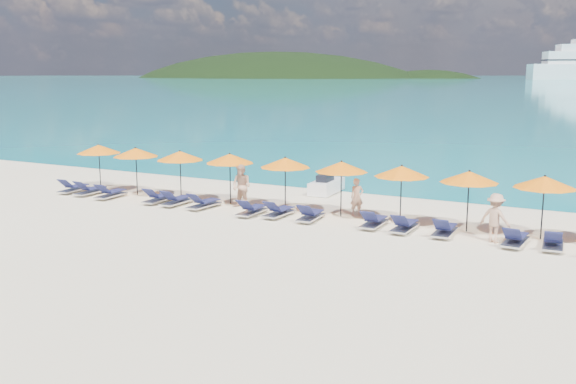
% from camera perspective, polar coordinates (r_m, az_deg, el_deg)
% --- Properties ---
extents(ground, '(1400.00, 1400.00, 0.00)m').
position_cam_1_polar(ground, '(22.27, -3.61, -4.30)').
color(ground, beige).
extents(headland_main, '(374.00, 242.00, 126.50)m').
position_cam_1_polar(headland_main, '(640.73, -1.35, 6.71)').
color(headland_main, black).
rests_on(headland_main, ground).
extents(headland_small, '(162.00, 126.00, 85.50)m').
position_cam_1_polar(headland_small, '(601.78, 12.26, 6.51)').
color(headland_small, black).
rests_on(headland_small, ground).
extents(jetski, '(1.13, 2.63, 0.92)m').
position_cam_1_polar(jetski, '(30.78, 3.43, 0.60)').
color(jetski, white).
rests_on(jetski, ground).
extents(beachgoer_a, '(0.65, 0.64, 1.52)m').
position_cam_1_polar(beachgoer_a, '(26.00, 6.14, -0.45)').
color(beachgoer_a, tan).
rests_on(beachgoer_a, ground).
extents(beachgoer_b, '(0.96, 0.62, 1.87)m').
position_cam_1_polar(beachgoer_b, '(27.33, -4.16, 0.50)').
color(beachgoer_b, tan).
rests_on(beachgoer_b, ground).
extents(beachgoer_c, '(1.20, 0.80, 1.70)m').
position_cam_1_polar(beachgoer_c, '(22.86, 17.95, -2.22)').
color(beachgoer_c, tan).
rests_on(beachgoer_c, ground).
extents(umbrella_0, '(2.10, 2.10, 2.28)m').
position_cam_1_polar(umbrella_0, '(32.72, -16.48, 3.68)').
color(umbrella_0, black).
rests_on(umbrella_0, ground).
extents(umbrella_1, '(2.10, 2.10, 2.28)m').
position_cam_1_polar(umbrella_1, '(30.93, -13.39, 3.45)').
color(umbrella_1, black).
rests_on(umbrella_1, ground).
extents(umbrella_2, '(2.10, 2.10, 2.28)m').
position_cam_1_polar(umbrella_2, '(29.27, -9.59, 3.20)').
color(umbrella_2, black).
rests_on(umbrella_2, ground).
extents(umbrella_3, '(2.10, 2.10, 2.28)m').
position_cam_1_polar(umbrella_3, '(28.04, -5.19, 2.98)').
color(umbrella_3, black).
rests_on(umbrella_3, ground).
extents(umbrella_4, '(2.10, 2.10, 2.28)m').
position_cam_1_polar(umbrella_4, '(26.66, -0.24, 2.63)').
color(umbrella_4, black).
rests_on(umbrella_4, ground).
extents(umbrella_5, '(2.10, 2.10, 2.28)m').
position_cam_1_polar(umbrella_5, '(25.57, 4.78, 2.25)').
color(umbrella_5, black).
rests_on(umbrella_5, ground).
extents(umbrella_6, '(2.10, 2.10, 2.28)m').
position_cam_1_polar(umbrella_6, '(24.70, 10.07, 1.82)').
color(umbrella_6, black).
rests_on(umbrella_6, ground).
extents(umbrella_7, '(2.10, 2.10, 2.28)m').
position_cam_1_polar(umbrella_7, '(23.92, 15.81, 1.30)').
color(umbrella_7, black).
rests_on(umbrella_7, ground).
extents(umbrella_8, '(2.10, 2.10, 2.28)m').
position_cam_1_polar(umbrella_8, '(23.62, 21.85, 0.82)').
color(umbrella_8, black).
rests_on(umbrella_8, ground).
extents(lounger_0, '(0.76, 1.74, 0.66)m').
position_cam_1_polar(lounger_0, '(32.54, -18.53, 0.36)').
color(lounger_0, silver).
rests_on(lounger_0, ground).
extents(lounger_1, '(0.65, 1.71, 0.66)m').
position_cam_1_polar(lounger_1, '(31.66, -17.19, 0.16)').
color(lounger_1, silver).
rests_on(lounger_1, ground).
extents(lounger_2, '(0.72, 1.73, 0.66)m').
position_cam_1_polar(lounger_2, '(30.57, -15.51, -0.11)').
color(lounger_2, silver).
rests_on(lounger_2, ground).
extents(lounger_3, '(0.68, 1.72, 0.66)m').
position_cam_1_polar(lounger_3, '(29.00, -11.47, -0.50)').
color(lounger_3, silver).
rests_on(lounger_3, ground).
extents(lounger_4, '(0.63, 1.71, 0.66)m').
position_cam_1_polar(lounger_4, '(28.32, -9.89, -0.71)').
color(lounger_4, silver).
rests_on(lounger_4, ground).
extents(lounger_5, '(0.77, 1.75, 0.66)m').
position_cam_1_polar(lounger_5, '(27.47, -7.52, -1.00)').
color(lounger_5, silver).
rests_on(lounger_5, ground).
extents(lounger_6, '(0.64, 1.71, 0.66)m').
position_cam_1_polar(lounger_6, '(26.00, -3.24, -1.58)').
color(lounger_6, silver).
rests_on(lounger_6, ground).
extents(lounger_7, '(0.71, 1.73, 0.66)m').
position_cam_1_polar(lounger_7, '(25.67, -0.83, -1.72)').
color(lounger_7, silver).
rests_on(lounger_7, ground).
extents(lounger_8, '(0.74, 1.74, 0.66)m').
position_cam_1_polar(lounger_8, '(25.03, 2.01, -2.06)').
color(lounger_8, silver).
rests_on(lounger_8, ground).
extents(lounger_9, '(0.64, 1.71, 0.66)m').
position_cam_1_polar(lounger_9, '(24.17, 7.64, -2.60)').
color(lounger_9, silver).
rests_on(lounger_9, ground).
extents(lounger_10, '(0.66, 1.71, 0.66)m').
position_cam_1_polar(lounger_10, '(23.70, 10.31, -2.95)').
color(lounger_10, silver).
rests_on(lounger_10, ground).
extents(lounger_11, '(0.67, 1.72, 0.66)m').
position_cam_1_polar(lounger_11, '(23.39, 13.75, -3.26)').
color(lounger_11, silver).
rests_on(lounger_11, ground).
extents(lounger_12, '(0.73, 1.74, 0.66)m').
position_cam_1_polar(lounger_12, '(22.76, 19.54, -3.96)').
color(lounger_12, silver).
rests_on(lounger_12, ground).
extents(lounger_13, '(0.74, 1.74, 0.66)m').
position_cam_1_polar(lounger_13, '(22.82, 22.50, -4.13)').
color(lounger_13, silver).
rests_on(lounger_13, ground).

